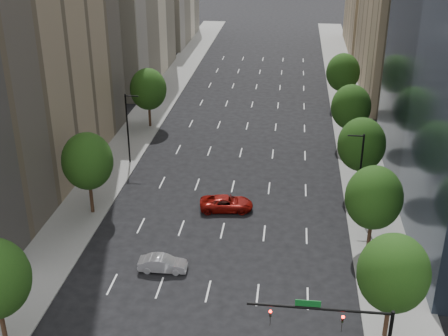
% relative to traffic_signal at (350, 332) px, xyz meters
% --- Properties ---
extents(sidewalk_left, '(6.00, 200.00, 0.15)m').
position_rel_traffic_signal_xyz_m(sidewalk_left, '(-26.03, 30.00, -5.10)').
color(sidewalk_left, slate).
rests_on(sidewalk_left, ground).
extents(sidewalk_right, '(6.00, 200.00, 0.15)m').
position_rel_traffic_signal_xyz_m(sidewalk_right, '(4.97, 30.00, -5.10)').
color(sidewalk_right, slate).
rests_on(sidewalk_right, ground).
extents(filler_left, '(14.00, 26.00, 18.00)m').
position_rel_traffic_signal_xyz_m(filler_left, '(-35.53, 106.00, 3.83)').
color(filler_left, beige).
rests_on(filler_left, ground).
extents(parking_tan_right, '(14.00, 30.00, 30.00)m').
position_rel_traffic_signal_xyz_m(parking_tan_right, '(14.47, 70.00, 9.83)').
color(parking_tan_right, '#8C7759').
rests_on(parking_tan_right, ground).
extents(filler_right, '(14.00, 26.00, 16.00)m').
position_rel_traffic_signal_xyz_m(filler_right, '(14.47, 103.00, 2.83)').
color(filler_right, '#8C7759').
rests_on(filler_right, ground).
extents(tree_right_1, '(5.20, 5.20, 8.75)m').
position_rel_traffic_signal_xyz_m(tree_right_1, '(3.47, 6.00, 0.58)').
color(tree_right_1, '#382316').
rests_on(tree_right_1, ground).
extents(tree_right_2, '(5.20, 5.20, 8.61)m').
position_rel_traffic_signal_xyz_m(tree_right_2, '(3.47, 18.00, 0.43)').
color(tree_right_2, '#382316').
rests_on(tree_right_2, ground).
extents(tree_right_3, '(5.20, 5.20, 8.89)m').
position_rel_traffic_signal_xyz_m(tree_right_3, '(3.47, 30.00, 0.72)').
color(tree_right_3, '#382316').
rests_on(tree_right_3, ground).
extents(tree_right_4, '(5.20, 5.20, 8.46)m').
position_rel_traffic_signal_xyz_m(tree_right_4, '(3.47, 44.00, 0.29)').
color(tree_right_4, '#382316').
rests_on(tree_right_4, ground).
extents(tree_right_5, '(5.20, 5.20, 8.75)m').
position_rel_traffic_signal_xyz_m(tree_right_5, '(3.47, 60.00, 0.58)').
color(tree_right_5, '#382316').
rests_on(tree_right_5, ground).
extents(tree_left_1, '(5.20, 5.20, 8.97)m').
position_rel_traffic_signal_xyz_m(tree_left_1, '(-24.53, 22.00, 0.79)').
color(tree_left_1, '#382316').
rests_on(tree_left_1, ground).
extents(tree_left_2, '(5.20, 5.20, 8.68)m').
position_rel_traffic_signal_xyz_m(tree_left_2, '(-24.53, 48.00, 0.50)').
color(tree_left_2, '#382316').
rests_on(tree_left_2, ground).
extents(streetlight_rn, '(1.70, 0.20, 9.00)m').
position_rel_traffic_signal_xyz_m(streetlight_rn, '(2.91, 25.00, -0.33)').
color(streetlight_rn, black).
rests_on(streetlight_rn, ground).
extents(streetlight_ln, '(1.70, 0.20, 9.00)m').
position_rel_traffic_signal_xyz_m(streetlight_ln, '(-23.96, 35.00, -0.33)').
color(streetlight_ln, black).
rests_on(streetlight_ln, ground).
extents(traffic_signal, '(9.12, 0.40, 7.38)m').
position_rel_traffic_signal_xyz_m(traffic_signal, '(0.00, 0.00, 0.00)').
color(traffic_signal, black).
rests_on(traffic_signal, ground).
extents(car_silver, '(4.38, 1.63, 1.43)m').
position_rel_traffic_signal_xyz_m(car_silver, '(-14.93, 12.55, -4.46)').
color(car_silver, '#A5A4AA').
rests_on(car_silver, ground).
extents(car_red_far, '(5.88, 3.23, 1.56)m').
position_rel_traffic_signal_xyz_m(car_red_far, '(-10.63, 24.35, -4.39)').
color(car_red_far, maroon).
rests_on(car_red_far, ground).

